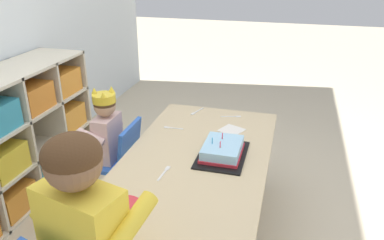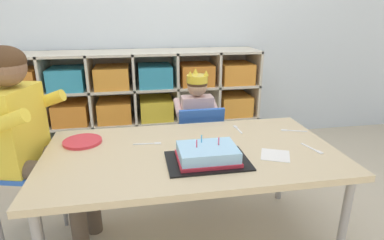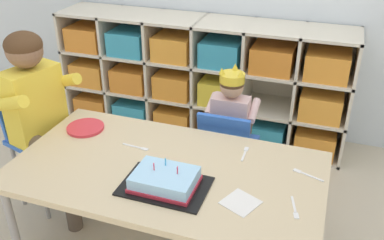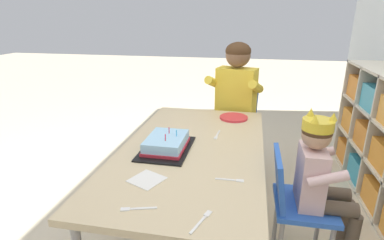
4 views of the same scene
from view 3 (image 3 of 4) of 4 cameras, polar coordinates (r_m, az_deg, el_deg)
name	(u,v)px [view 3 (image 3 of 4)]	position (r m, az deg, el deg)	size (l,w,h in m)	color
storage_cubby_shelf	(197,82)	(3.21, 0.68, 5.06)	(2.15, 0.40, 0.89)	beige
activity_table	(166,175)	(2.01, -3.43, -7.28)	(1.44, 0.78, 0.56)	#D1B789
classroom_chair_blue	(227,146)	(2.48, 4.65, -3.48)	(0.32, 0.31, 0.63)	blue
child_with_crown	(232,116)	(2.50, 5.39, 0.58)	(0.30, 0.31, 0.85)	beige
classroom_chair_adult_side	(36,135)	(2.61, -20.10, -1.92)	(0.37, 0.37, 0.71)	blue
adult_helper_seated	(42,106)	(2.43, -19.37, 1.72)	(0.47, 0.45, 1.07)	yellow
birthday_cake_on_tray	(165,181)	(1.85, -3.65, -8.14)	(0.37, 0.26, 0.11)	black
paper_plate_stack	(85,128)	(2.36, -14.04, -1.01)	(0.20, 0.20, 0.01)	#DB333D
paper_napkin_square	(241,202)	(1.80, 6.50, -10.88)	(0.13, 0.13, 0.00)	white
fork_by_napkin	(137,147)	(2.15, -7.34, -3.62)	(0.14, 0.03, 0.00)	white
fork_near_child_seat	(245,153)	(2.10, 7.07, -4.38)	(0.02, 0.13, 0.00)	white
fork_near_cake_tray	(295,209)	(1.80, 13.54, -11.46)	(0.05, 0.14, 0.00)	white
fork_beside_plate_stack	(306,174)	(2.01, 15.01, -7.03)	(0.14, 0.06, 0.00)	white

